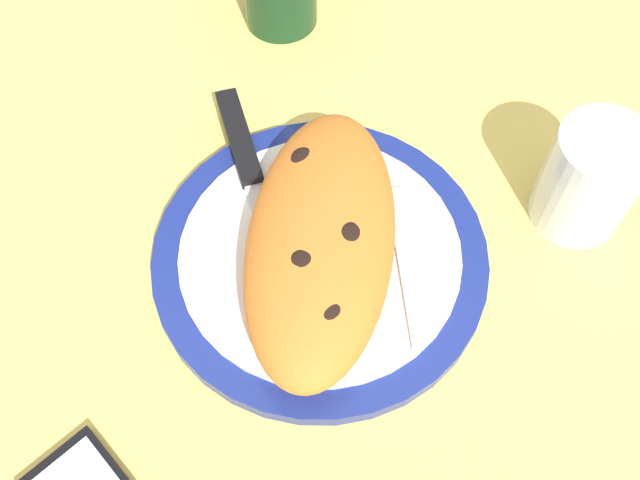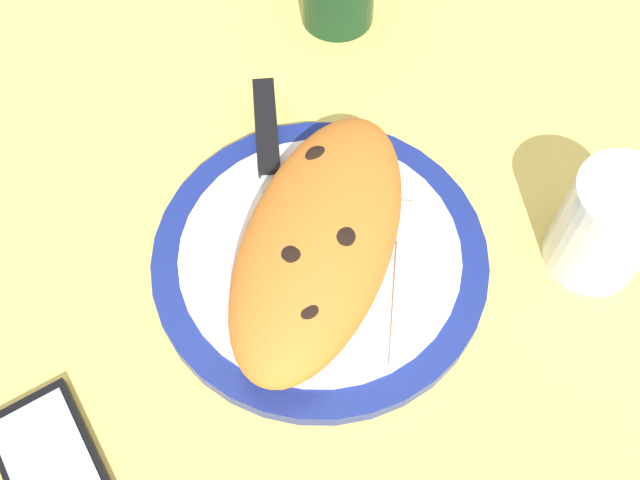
{
  "view_description": "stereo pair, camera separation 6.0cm",
  "coord_description": "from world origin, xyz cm",
  "px_view_note": "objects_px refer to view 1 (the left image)",
  "views": [
    {
      "loc": [
        -30.03,
        2.6,
        55.57
      ],
      "look_at": [
        0.0,
        0.0,
        3.88
      ],
      "focal_mm": 41.48,
      "sensor_mm": 36.0,
      "label": 1
    },
    {
      "loc": [
        -29.95,
        -3.37,
        55.57
      ],
      "look_at": [
        0.0,
        0.0,
        3.88
      ],
      "focal_mm": 41.48,
      "sensor_mm": 36.0,
      "label": 2
    }
  ],
  "objects_px": {
    "water_glass": "(588,183)",
    "knife": "(246,161)",
    "fork": "(401,248)",
    "plate": "(320,258)",
    "calzone": "(315,241)"
  },
  "relations": [
    {
      "from": "knife",
      "to": "water_glass",
      "type": "height_order",
      "value": "water_glass"
    },
    {
      "from": "plate",
      "to": "knife",
      "type": "xyz_separation_m",
      "value": [
        0.1,
        0.06,
        0.01
      ]
    },
    {
      "from": "fork",
      "to": "water_glass",
      "type": "relative_size",
      "value": 1.51
    },
    {
      "from": "knife",
      "to": "water_glass",
      "type": "distance_m",
      "value": 0.29
    },
    {
      "from": "knife",
      "to": "plate",
      "type": "bearing_deg",
      "value": -148.84
    },
    {
      "from": "water_glass",
      "to": "calzone",
      "type": "bearing_deg",
      "value": 99.84
    },
    {
      "from": "plate",
      "to": "knife",
      "type": "distance_m",
      "value": 0.11
    },
    {
      "from": "knife",
      "to": "calzone",
      "type": "bearing_deg",
      "value": -152.62
    },
    {
      "from": "fork",
      "to": "water_glass",
      "type": "xyz_separation_m",
      "value": [
        0.04,
        -0.16,
        0.02
      ]
    },
    {
      "from": "water_glass",
      "to": "knife",
      "type": "bearing_deg",
      "value": 77.69
    },
    {
      "from": "fork",
      "to": "knife",
      "type": "distance_m",
      "value": 0.16
    },
    {
      "from": "calzone",
      "to": "fork",
      "type": "distance_m",
      "value": 0.08
    },
    {
      "from": "fork",
      "to": "water_glass",
      "type": "height_order",
      "value": "water_glass"
    },
    {
      "from": "plate",
      "to": "fork",
      "type": "distance_m",
      "value": 0.07
    },
    {
      "from": "fork",
      "to": "calzone",
      "type": "bearing_deg",
      "value": 93.43
    }
  ]
}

